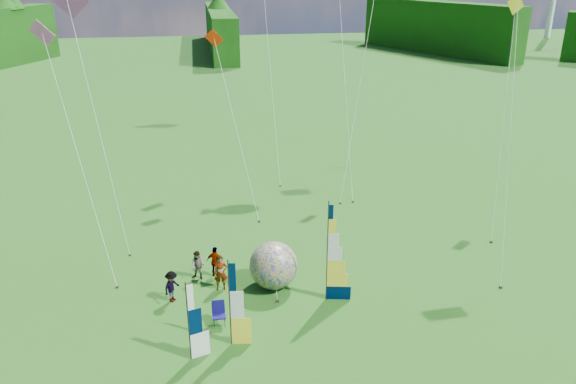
{
  "coord_description": "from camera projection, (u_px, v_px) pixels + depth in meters",
  "views": [
    {
      "loc": [
        -4.62,
        -18.4,
        14.77
      ],
      "look_at": [
        -1.0,
        4.0,
        5.5
      ],
      "focal_mm": 35.0,
      "sensor_mm": 36.0,
      "label": 1
    }
  ],
  "objects": [
    {
      "name": "kite_whale",
      "position": [
        343.0,
        31.0,
        38.82
      ],
      "size": [
        7.14,
        15.46,
        20.79
      ],
      "primitive_type": null,
      "rotation": [
        0.0,
        0.0,
        0.21
      ],
      "color": "black",
      "rests_on": "ground"
    },
    {
      "name": "kite_rainbow_delta",
      "position": [
        95.0,
        107.0,
        30.45
      ],
      "size": [
        7.27,
        10.87,
        15.05
      ],
      "primitive_type": null,
      "rotation": [
        0.0,
        0.0,
        -0.05
      ],
      "color": "#F04A1E",
      "rests_on": "ground"
    },
    {
      "name": "side_banner_far",
      "position": [
        188.0,
        323.0,
        21.91
      ],
      "size": [
        1.0,
        0.39,
        3.45
      ],
      "primitive_type": null,
      "rotation": [
        0.0,
        0.0,
        0.3
      ],
      "color": "white",
      "rests_on": "ground"
    },
    {
      "name": "small_kite_green",
      "position": [
        268.0,
        34.0,
        40.38
      ],
      "size": [
        5.92,
        11.96,
        20.14
      ],
      "primitive_type": null,
      "rotation": [
        0.0,
        0.0,
        0.28
      ],
      "color": "green",
      "rests_on": "ground"
    },
    {
      "name": "small_kite_yellow",
      "position": [
        505.0,
        109.0,
        33.1
      ],
      "size": [
        8.16,
        10.89,
        13.54
      ],
      "primitive_type": null,
      "rotation": [
        0.0,
        0.0,
        0.24
      ],
      "color": "yellow",
      "rests_on": "ground"
    },
    {
      "name": "treeline_ring",
      "position": [
        330.0,
        265.0,
        21.57
      ],
      "size": [
        210.0,
        210.0,
        8.0
      ],
      "primitive_type": null,
      "color": "#17530E",
      "rests_on": "ground"
    },
    {
      "name": "ground",
      "position": [
        327.0,
        350.0,
        23.08
      ],
      "size": [
        220.0,
        220.0,
        0.0
      ],
      "primitive_type": "plane",
      "color": "#2B6B15",
      "rests_on": "ground"
    },
    {
      "name": "spectator_c",
      "position": [
        172.0,
        287.0,
        26.17
      ],
      "size": [
        0.89,
        1.04,
        1.56
      ],
      "primitive_type": "imported",
      "rotation": [
        0.0,
        0.0,
        0.96
      ],
      "color": "#66594C",
      "rests_on": "ground"
    },
    {
      "name": "camp_chair",
      "position": [
        219.0,
        314.0,
        24.52
      ],
      "size": [
        0.64,
        0.64,
        1.09
      ],
      "primitive_type": null,
      "rotation": [
        0.0,
        0.0,
        0.03
      ],
      "color": "#0B0942",
      "rests_on": "ground"
    },
    {
      "name": "bol_inflatable",
      "position": [
        273.0,
        265.0,
        27.22
      ],
      "size": [
        2.49,
        2.49,
        2.35
      ],
      "primitive_type": "sphere",
      "rotation": [
        0.0,
        0.0,
        -0.06
      ],
      "color": "#031B97",
      "rests_on": "ground"
    },
    {
      "name": "feather_banner_main",
      "position": [
        327.0,
        254.0,
        25.68
      ],
      "size": [
        1.31,
        0.36,
        4.88
      ],
      "primitive_type": null,
      "rotation": [
        0.0,
        0.0,
        -0.2
      ],
      "color": "#001338",
      "rests_on": "ground"
    },
    {
      "name": "spectator_d",
      "position": [
        216.0,
        262.0,
        28.25
      ],
      "size": [
        1.04,
        0.76,
        1.64
      ],
      "primitive_type": "imported",
      "rotation": [
        0.0,
        0.0,
        2.71
      ],
      "color": "#66594C",
      "rests_on": "ground"
    },
    {
      "name": "small_kite_orange",
      "position": [
        360.0,
        76.0,
        37.57
      ],
      "size": [
        8.79,
        10.43,
        15.54
      ],
      "primitive_type": null,
      "rotation": [
        0.0,
        0.0,
        0.37
      ],
      "color": "orange",
      "rests_on": "ground"
    },
    {
      "name": "side_banner_left",
      "position": [
        230.0,
        305.0,
        22.73
      ],
      "size": [
        1.07,
        0.25,
        3.86
      ],
      "primitive_type": null,
      "rotation": [
        0.0,
        0.0,
        -0.14
      ],
      "color": "yellow",
      "rests_on": "ground"
    },
    {
      "name": "spectator_b",
      "position": [
        198.0,
        265.0,
        28.03
      ],
      "size": [
        0.83,
        0.65,
        1.53
      ],
      "primitive_type": "imported",
      "rotation": [
        0.0,
        0.0,
        -0.45
      ],
      "color": "#66594C",
      "rests_on": "ground"
    },
    {
      "name": "small_kite_red",
      "position": [
        236.0,
        119.0,
        35.53
      ],
      "size": [
        4.23,
        9.28,
        11.2
      ],
      "primitive_type": null,
      "rotation": [
        0.0,
        0.0,
        -0.02
      ],
      "color": "#F02A04",
      "rests_on": "ground"
    },
    {
      "name": "kite_parafoil",
      "position": [
        513.0,
        113.0,
        27.8
      ],
      "size": [
        7.63,
        11.26,
        15.76
      ],
      "primitive_type": null,
      "rotation": [
        0.0,
        0.0,
        -0.12
      ],
      "color": "#B60026",
      "rests_on": "ground"
    },
    {
      "name": "spectator_a",
      "position": [
        221.0,
        273.0,
        27.09
      ],
      "size": [
        0.67,
        0.45,
        1.82
      ],
      "primitive_type": "imported",
      "rotation": [
        0.0,
        0.0,
        0.02
      ],
      "color": "#66594C",
      "rests_on": "ground"
    },
    {
      "name": "small_kite_pink",
      "position": [
        78.0,
        149.0,
        27.5
      ],
      "size": [
        7.59,
        9.24,
        12.69
      ],
      "primitive_type": null,
      "rotation": [
        0.0,
        0.0,
        -0.33
      ],
      "color": "#F55CBA",
      "rests_on": "ground"
    }
  ]
}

